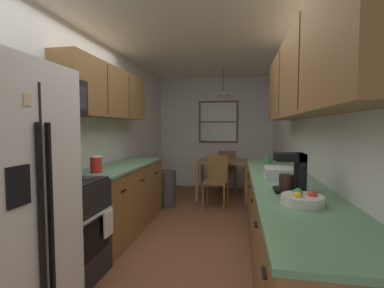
{
  "coord_description": "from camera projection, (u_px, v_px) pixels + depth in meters",
  "views": [
    {
      "loc": [
        0.57,
        -2.54,
        1.4
      ],
      "look_at": [
        -0.11,
        1.22,
        1.16
      ],
      "focal_mm": 24.76,
      "sensor_mm": 36.0,
      "label": 1
    }
  ],
  "objects": [
    {
      "name": "counter_left",
      "position": [
        121.0,
        198.0,
        3.57
      ],
      "size": [
        0.64,
        1.78,
        0.9
      ],
      "color": "brown",
      "rests_on": "ground"
    },
    {
      "name": "fruit_bowl",
      "position": [
        302.0,
        199.0,
        1.72
      ],
      "size": [
        0.27,
        0.27,
        0.09
      ],
      "color": "silver",
      "rests_on": "counter_right"
    },
    {
      "name": "wall_left",
      "position": [
        105.0,
        136.0,
        3.82
      ],
      "size": [
        0.1,
        9.0,
        2.55
      ],
      "primitive_type": "cube",
      "color": "silver",
      "rests_on": "ground"
    },
    {
      "name": "coffee_maker",
      "position": [
        293.0,
        172.0,
        2.04
      ],
      "size": [
        0.22,
        0.18,
        0.3
      ],
      "color": "black",
      "rests_on": "counter_right"
    },
    {
      "name": "dining_chair_near",
      "position": [
        216.0,
        178.0,
        4.66
      ],
      "size": [
        0.44,
        0.44,
        0.9
      ],
      "color": "brown",
      "rests_on": "ground"
    },
    {
      "name": "dish_rack",
      "position": [
        279.0,
        173.0,
        2.63
      ],
      "size": [
        0.28,
        0.34,
        0.1
      ],
      "primitive_type": "cube",
      "color": "silver",
      "rests_on": "counter_right"
    },
    {
      "name": "back_window",
      "position": [
        218.0,
        122.0,
        6.08
      ],
      "size": [
        0.9,
        0.05,
        0.95
      ],
      "color": "brown"
    },
    {
      "name": "table_serving_bowl",
      "position": [
        219.0,
        159.0,
        5.23
      ],
      "size": [
        0.2,
        0.2,
        0.06
      ],
      "primitive_type": "cylinder",
      "color": "silver",
      "rests_on": "dining_table"
    },
    {
      "name": "storage_canister",
      "position": [
        96.0,
        164.0,
        2.93
      ],
      "size": [
        0.13,
        0.13,
        0.19
      ],
      "color": "red",
      "rests_on": "counter_left"
    },
    {
      "name": "dining_chair_far",
      "position": [
        227.0,
        168.0,
        5.82
      ],
      "size": [
        0.42,
        0.42,
        0.9
      ],
      "color": "brown",
      "rests_on": "ground"
    },
    {
      "name": "wall_right",
      "position": [
        303.0,
        137.0,
        3.34
      ],
      "size": [
        0.1,
        9.0,
        2.55
      ],
      "primitive_type": "cube",
      "color": "silver",
      "rests_on": "ground"
    },
    {
      "name": "trash_bin",
      "position": [
        167.0,
        188.0,
        4.7
      ],
      "size": [
        0.33,
        0.33,
        0.63
      ],
      "primitive_type": "cylinder",
      "color": "#3F3F42",
      "rests_on": "ground"
    },
    {
      "name": "ceiling_slab",
      "position": [
        197.0,
        37.0,
        3.5
      ],
      "size": [
        4.4,
        9.0,
        0.08
      ],
      "primitive_type": "cube",
      "color": "white"
    },
    {
      "name": "dish_towel",
      "position": [
        108.0,
        223.0,
        2.48
      ],
      "size": [
        0.02,
        0.16,
        0.24
      ],
      "primitive_type": "cube",
      "color": "white"
    },
    {
      "name": "stove_range",
      "position": [
        64.0,
        230.0,
        2.4
      ],
      "size": [
        0.66,
        0.59,
        1.1
      ],
      "color": "black",
      "rests_on": "ground"
    },
    {
      "name": "dining_table",
      "position": [
        223.0,
        166.0,
        5.23
      ],
      "size": [
        0.97,
        0.79,
        0.75
      ],
      "color": "olive",
      "rests_on": "ground"
    },
    {
      "name": "upper_cabinets_right",
      "position": [
        306.0,
        73.0,
        2.34
      ],
      "size": [
        0.33,
        2.92,
        0.75
      ],
      "color": "brown"
    },
    {
      "name": "ground_plane",
      "position": [
        197.0,
        229.0,
        3.66
      ],
      "size": [
        12.0,
        12.0,
        0.0
      ],
      "primitive_type": "plane",
      "color": "brown"
    },
    {
      "name": "wall_back",
      "position": [
        215.0,
        133.0,
        6.18
      ],
      "size": [
        4.4,
        0.1,
        2.55
      ],
      "primitive_type": "cube",
      "color": "silver",
      "rests_on": "ground"
    },
    {
      "name": "microwave_over_range",
      "position": [
        49.0,
        96.0,
        2.35
      ],
      "size": [
        0.39,
        0.63,
        0.34
      ],
      "color": "black"
    },
    {
      "name": "upper_cabinets_left",
      "position": [
        108.0,
        93.0,
        3.46
      ],
      "size": [
        0.33,
        1.86,
        0.64
      ],
      "color": "brown"
    },
    {
      "name": "pendant_light",
      "position": [
        223.0,
        93.0,
        5.14
      ],
      "size": [
        0.28,
        0.28,
        0.54
      ],
      "color": "black"
    },
    {
      "name": "counter_right",
      "position": [
        285.0,
        228.0,
        2.5
      ],
      "size": [
        0.64,
        3.24,
        0.9
      ],
      "color": "brown",
      "rests_on": "ground"
    },
    {
      "name": "mug_by_coffeemaker",
      "position": [
        268.0,
        159.0,
        3.75
      ],
      "size": [
        0.12,
        0.09,
        0.09
      ],
      "color": "#3F7F4C",
      "rests_on": "counter_right"
    }
  ]
}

